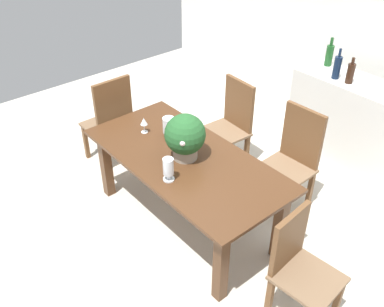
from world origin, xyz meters
name	(u,v)px	position (x,y,z in m)	size (l,w,h in m)	color
ground_plane	(185,222)	(0.00, 0.00, 0.00)	(7.04, 7.04, 0.00)	beige
back_wall	(365,31)	(0.00, 2.60, 1.30)	(6.40, 0.10, 2.60)	white
dining_table	(185,169)	(0.00, 0.01, 0.63)	(1.92, 0.93, 0.76)	#4C2D19
chair_head_end	(111,119)	(-1.27, 0.01, 0.58)	(0.44, 0.47, 1.06)	brown
chair_foot_end	(298,265)	(1.28, 0.00, 0.52)	(0.48, 0.46, 0.93)	brown
chair_far_right	(294,155)	(0.43, 1.00, 0.57)	(0.48, 0.44, 1.03)	brown
chair_far_left	(231,121)	(-0.43, 1.00, 0.55)	(0.48, 0.47, 1.00)	brown
flower_centerpiece	(185,136)	(0.00, 0.01, 0.97)	(0.35, 0.35, 0.41)	gray
crystal_vase_left	(168,168)	(0.16, -0.29, 0.87)	(0.10, 0.10, 0.21)	silver
crystal_vase_center_near	(169,126)	(-0.36, 0.12, 0.87)	(0.11, 0.11, 0.19)	silver
wine_glass	(144,122)	(-0.56, -0.02, 0.87)	(0.07, 0.07, 0.15)	silver
kitchen_counter	(368,131)	(0.58, 2.07, 0.48)	(1.77, 0.51, 0.97)	silver
wine_bottle_green	(337,67)	(0.13, 1.95, 1.09)	(0.08, 0.08, 0.32)	#0F1E38
wine_bottle_dark	(350,73)	(0.28, 1.97, 1.08)	(0.08, 0.08, 0.27)	black
wine_bottle_tall	(329,55)	(-0.13, 2.17, 1.09)	(0.08, 0.08, 0.32)	#194C1E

